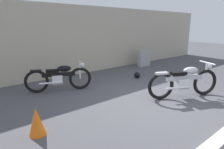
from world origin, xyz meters
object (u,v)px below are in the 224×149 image
stone_marker (144,58)px  traffic_cone (37,122)px  helmet (137,75)px  motorcycle_black (59,77)px  motorcycle_silver (184,81)px

stone_marker → traffic_cone: bearing=-155.3°
helmet → traffic_cone: (-4.54, -1.63, 0.15)m
helmet → traffic_cone: 4.83m
stone_marker → helmet: 2.46m
traffic_cone → motorcycle_black: bearing=55.1°
traffic_cone → motorcycle_silver: size_ratio=0.27×
helmet → stone_marker: bearing=34.5°
helmet → traffic_cone: bearing=-160.2°
stone_marker → traffic_cone: (-6.56, -3.02, -0.15)m
helmet → motorcycle_silver: size_ratio=0.12×
helmet → motorcycle_black: bearing=170.3°
helmet → traffic_cone: size_ratio=0.44×
helmet → motorcycle_black: motorcycle_black is taller
motorcycle_black → motorcycle_silver: size_ratio=0.93×
stone_marker → motorcycle_black: size_ratio=0.44×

